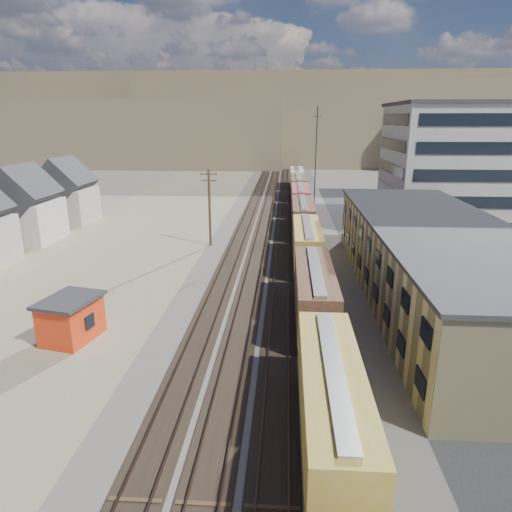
# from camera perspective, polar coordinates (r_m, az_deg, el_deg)

# --- Properties ---
(ground) EXTENTS (300.00, 300.00, 0.00)m
(ground) POSITION_cam_1_polar(r_m,az_deg,el_deg) (22.51, -0.91, -29.05)
(ground) COLOR #6B6356
(ground) RESTS_ON ground
(ballast_bed) EXTENTS (18.00, 200.00, 0.06)m
(ballast_bed) POSITION_cam_1_polar(r_m,az_deg,el_deg) (67.58, 2.56, 2.99)
(ballast_bed) COLOR #4C4742
(ballast_bed) RESTS_ON ground
(dirt_yard) EXTENTS (24.00, 180.00, 0.03)m
(dirt_yard) POSITION_cam_1_polar(r_m,az_deg,el_deg) (61.72, -16.58, 0.94)
(dirt_yard) COLOR #807658
(dirt_yard) RESTS_ON ground
(asphalt_lot) EXTENTS (26.00, 120.00, 0.04)m
(asphalt_lot) POSITION_cam_1_polar(r_m,az_deg,el_deg) (57.00, 24.87, -1.24)
(asphalt_lot) COLOR #232326
(asphalt_lot) RESTS_ON ground
(rail_tracks) EXTENTS (11.40, 200.00, 0.24)m
(rail_tracks) POSITION_cam_1_polar(r_m,az_deg,el_deg) (67.57, 2.09, 3.07)
(rail_tracks) COLOR black
(rail_tracks) RESTS_ON ground
(freight_train) EXTENTS (3.00, 119.74, 4.46)m
(freight_train) POSITION_cam_1_polar(r_m,az_deg,el_deg) (59.23, 6.09, 3.68)
(freight_train) COLOR black
(freight_train) RESTS_ON ground
(warehouse) EXTENTS (12.40, 40.40, 7.25)m
(warehouse) POSITION_cam_1_polar(r_m,az_deg,el_deg) (44.63, 21.42, -0.65)
(warehouse) COLOR tan
(warehouse) RESTS_ON ground
(office_tower) EXTENTS (22.60, 18.60, 18.45)m
(office_tower) POSITION_cam_1_polar(r_m,az_deg,el_deg) (75.73, 24.77, 10.08)
(office_tower) COLOR #9E998E
(office_tower) RESTS_ON ground
(utility_pole_north) EXTENTS (2.20, 0.32, 10.00)m
(utility_pole_north) POSITION_cam_1_polar(r_m,az_deg,el_deg) (59.45, -5.83, 6.20)
(utility_pole_north) COLOR #382619
(utility_pole_north) RESTS_ON ground
(radio_mast) EXTENTS (1.20, 0.16, 18.00)m
(radio_mast) POSITION_cam_1_polar(r_m,az_deg,el_deg) (76.08, 7.45, 11.37)
(radio_mast) COLOR black
(radio_mast) RESTS_ON ground
(hills_north) EXTENTS (265.00, 80.00, 32.00)m
(hills_north) POSITION_cam_1_polar(r_m,az_deg,el_deg) (183.55, 3.58, 16.14)
(hills_north) COLOR brown
(hills_north) RESTS_ON ground
(maintenance_shed) EXTENTS (4.40, 5.20, 3.35)m
(maintenance_shed) POSITION_cam_1_polar(r_m,az_deg,el_deg) (37.34, -22.10, -7.25)
(maintenance_shed) COLOR red
(maintenance_shed) RESTS_ON ground
(parked_car_blue) EXTENTS (4.32, 5.35, 1.35)m
(parked_car_blue) POSITION_cam_1_polar(r_m,az_deg,el_deg) (66.04, 21.67, 2.05)
(parked_car_blue) COLOR #171B51
(parked_car_blue) RESTS_ON ground
(parked_car_far) EXTENTS (2.06, 4.21, 1.38)m
(parked_car_far) POSITION_cam_1_polar(r_m,az_deg,el_deg) (69.21, 25.08, 2.29)
(parked_car_far) COLOR silver
(parked_car_far) RESTS_ON ground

